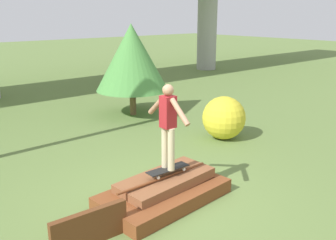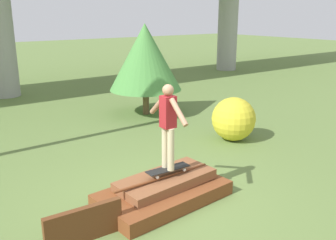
{
  "view_description": "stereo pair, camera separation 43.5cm",
  "coord_description": "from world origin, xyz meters",
  "px_view_note": "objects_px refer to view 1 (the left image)",
  "views": [
    {
      "loc": [
        -3.76,
        -4.51,
        3.15
      ],
      "look_at": [
        0.14,
        0.05,
        1.43
      ],
      "focal_mm": 40.0,
      "sensor_mm": 36.0,
      "label": 1
    },
    {
      "loc": [
        -3.42,
        -4.78,
        3.15
      ],
      "look_at": [
        0.14,
        0.05,
        1.43
      ],
      "focal_mm": 40.0,
      "sensor_mm": 36.0,
      "label": 2
    }
  ],
  "objects_px": {
    "skateboard": "(168,169)",
    "skater": "(168,122)",
    "bush_yellow_flowering": "(224,118)",
    "tree_behind_right": "(132,57)"
  },
  "relations": [
    {
      "from": "bush_yellow_flowering",
      "to": "tree_behind_right",
      "type": "bearing_deg",
      "value": 96.32
    },
    {
      "from": "skater",
      "to": "bush_yellow_flowering",
      "type": "height_order",
      "value": "skater"
    },
    {
      "from": "skateboard",
      "to": "skater",
      "type": "height_order",
      "value": "skater"
    },
    {
      "from": "skateboard",
      "to": "skater",
      "type": "distance_m",
      "value": 0.85
    },
    {
      "from": "skater",
      "to": "skateboard",
      "type": "bearing_deg",
      "value": -14.04
    },
    {
      "from": "skateboard",
      "to": "skater",
      "type": "relative_size",
      "value": 0.55
    },
    {
      "from": "skater",
      "to": "bush_yellow_flowering",
      "type": "relative_size",
      "value": 1.33
    },
    {
      "from": "skateboard",
      "to": "bush_yellow_flowering",
      "type": "bearing_deg",
      "value": 25.58
    },
    {
      "from": "skateboard",
      "to": "skater",
      "type": "xyz_separation_m",
      "value": [
        -0.0,
        0.0,
        0.85
      ]
    },
    {
      "from": "skater",
      "to": "tree_behind_right",
      "type": "relative_size",
      "value": 0.52
    }
  ]
}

